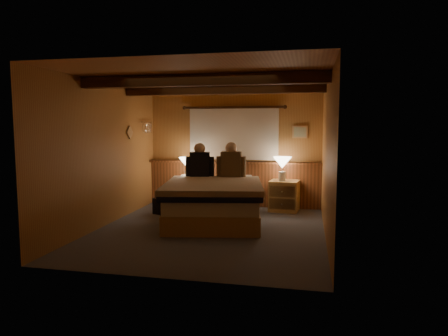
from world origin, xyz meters
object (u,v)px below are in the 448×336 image
(nightstand_right, at_px, (284,196))
(lamp_right, at_px, (282,164))
(person_left, at_px, (200,163))
(person_right, at_px, (231,163))
(duffel_bag, at_px, (168,206))
(nightstand_left, at_px, (185,194))
(bed, at_px, (214,201))
(lamp_left, at_px, (188,164))

(nightstand_right, bearing_deg, lamp_right, -139.63)
(person_left, bearing_deg, person_right, -5.71)
(lamp_right, xyz_separation_m, person_right, (-0.94, -0.39, 0.05))
(lamp_right, xyz_separation_m, duffel_bag, (-2.10, -0.72, -0.77))
(nightstand_left, height_order, duffel_bag, nightstand_left)
(lamp_right, bearing_deg, bed, -133.95)
(lamp_right, height_order, person_right, person_right)
(bed, relative_size, person_right, 3.38)
(person_right, bearing_deg, nightstand_left, 160.85)
(person_left, height_order, duffel_bag, person_left)
(lamp_left, xyz_separation_m, person_right, (0.96, -0.29, 0.08))
(nightstand_left, xyz_separation_m, lamp_left, (0.05, 0.04, 0.61))
(nightstand_right, relative_size, lamp_right, 1.28)
(lamp_right, distance_m, duffel_bag, 2.35)
(person_right, xyz_separation_m, duffel_bag, (-1.16, -0.33, -0.82))
(nightstand_left, height_order, person_left, person_left)
(bed, distance_m, nightstand_left, 1.31)
(nightstand_right, distance_m, person_left, 1.79)
(bed, height_order, lamp_right, lamp_right)
(lamp_right, xyz_separation_m, person_left, (-1.54, -0.45, 0.04))
(duffel_bag, bearing_deg, person_left, 42.40)
(lamp_left, bearing_deg, lamp_right, 2.98)
(bed, xyz_separation_m, person_left, (-0.44, 0.69, 0.60))
(nightstand_left, distance_m, person_left, 0.85)
(lamp_right, bearing_deg, nightstand_right, 33.72)
(bed, distance_m, person_left, 1.02)
(nightstand_right, bearing_deg, person_left, -156.54)
(duffel_bag, bearing_deg, bed, -6.48)
(nightstand_right, relative_size, person_right, 0.88)
(bed, relative_size, duffel_bag, 3.99)
(bed, relative_size, nightstand_right, 3.85)
(bed, bearing_deg, nightstand_left, 119.86)
(bed, height_order, nightstand_left, bed)
(nightstand_left, relative_size, nightstand_right, 0.99)
(nightstand_right, bearing_deg, duffel_bag, -154.14)
(nightstand_left, relative_size, lamp_right, 1.27)
(bed, relative_size, nightstand_left, 3.90)
(bed, xyz_separation_m, lamp_left, (-0.79, 1.04, 0.53))
(lamp_right, bearing_deg, person_right, -157.45)
(nightstand_right, bearing_deg, nightstand_left, -168.57)
(lamp_right, bearing_deg, person_left, -163.76)
(person_left, bearing_deg, lamp_right, 4.92)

